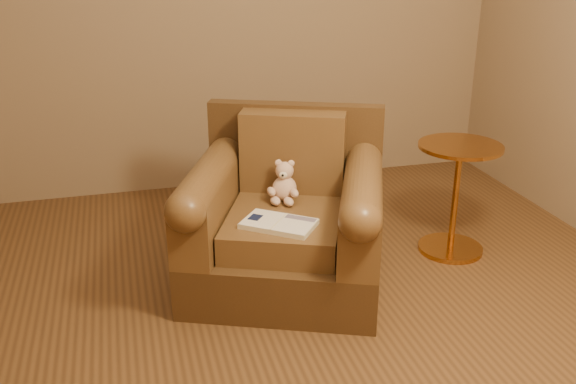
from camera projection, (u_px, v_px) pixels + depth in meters
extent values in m
plane|color=brown|center=(273.00, 354.00, 2.62)|extent=(4.00, 4.00, 0.00)
cube|color=#472F17|center=(286.00, 258.00, 3.14)|extent=(1.15, 1.13, 0.25)
cube|color=#472F17|center=(295.00, 156.00, 3.34)|extent=(0.86, 0.43, 0.56)
cube|color=brown|center=(284.00, 226.00, 3.02)|extent=(0.72, 0.78, 0.13)
cube|color=brown|center=(293.00, 152.00, 3.21)|extent=(0.53, 0.33, 0.40)
cube|color=brown|center=(210.00, 208.00, 3.04)|extent=(0.46, 0.77, 0.29)
cube|color=brown|center=(361.00, 216.00, 2.95)|extent=(0.46, 0.77, 0.29)
cylinder|color=brown|center=(208.00, 179.00, 2.99)|extent=(0.46, 0.77, 0.18)
cylinder|color=brown|center=(363.00, 187.00, 2.90)|extent=(0.46, 0.77, 0.18)
ellipsoid|color=beige|center=(284.00, 188.00, 3.14)|extent=(0.12, 0.11, 0.13)
sphere|color=beige|center=(285.00, 171.00, 3.11)|extent=(0.09, 0.09, 0.09)
ellipsoid|color=beige|center=(278.00, 163.00, 3.10)|extent=(0.04, 0.02, 0.04)
ellipsoid|color=beige|center=(291.00, 164.00, 3.10)|extent=(0.04, 0.02, 0.04)
ellipsoid|color=beige|center=(283.00, 175.00, 3.07)|extent=(0.04, 0.03, 0.04)
sphere|color=black|center=(283.00, 175.00, 3.06)|extent=(0.01, 0.01, 0.01)
ellipsoid|color=beige|center=(271.00, 192.00, 3.10)|extent=(0.04, 0.08, 0.04)
ellipsoid|color=beige|center=(294.00, 193.00, 3.08)|extent=(0.04, 0.08, 0.04)
ellipsoid|color=beige|center=(275.00, 201.00, 3.09)|extent=(0.05, 0.08, 0.04)
ellipsoid|color=beige|center=(289.00, 202.00, 3.08)|extent=(0.05, 0.08, 0.04)
cube|color=beige|center=(279.00, 224.00, 2.86)|extent=(0.37, 0.34, 0.02)
cube|color=white|center=(263.00, 219.00, 2.88)|extent=(0.24, 0.24, 0.00)
cube|color=white|center=(295.00, 224.00, 2.83)|extent=(0.24, 0.24, 0.00)
cube|color=beige|center=(279.00, 221.00, 2.86)|extent=(0.12, 0.16, 0.00)
cube|color=#0F1638|center=(255.00, 217.00, 2.90)|extent=(0.08, 0.08, 0.00)
cube|color=slate|center=(301.00, 218.00, 2.89)|extent=(0.14, 0.12, 0.00)
cylinder|color=#BA7833|center=(450.00, 248.00, 3.49)|extent=(0.34, 0.34, 0.03)
cylinder|color=#BA7833|center=(455.00, 199.00, 3.38)|extent=(0.03, 0.03, 0.56)
cylinder|color=#BA7833|center=(461.00, 146.00, 3.27)|extent=(0.43, 0.43, 0.02)
cylinder|color=#BA7833|center=(460.00, 149.00, 3.28)|extent=(0.03, 0.03, 0.02)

